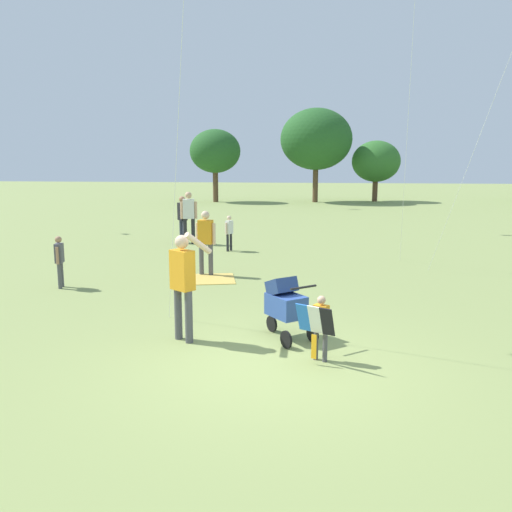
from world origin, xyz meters
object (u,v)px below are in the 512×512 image
person_couple_left (229,230)px  person_kid_running (182,216)px  person_red_shirt (189,213)px  picnic_blanket (211,279)px  person_sitting_far (59,258)px  stroller (285,302)px  child_with_butterfly_kite (320,323)px  person_adult_flyer (183,278)px  person_back_turned (206,238)px

person_couple_left → person_kid_running: 2.44m
person_red_shirt → picnic_blanket: 5.83m
person_couple_left → picnic_blanket: (0.24, -4.13, -0.66)m
person_sitting_far → picnic_blanket: size_ratio=0.99×
stroller → child_with_butterfly_kite: bearing=-60.1°
child_with_butterfly_kite → person_red_shirt: 11.50m
child_with_butterfly_kite → stroller: size_ratio=0.95×
person_couple_left → picnic_blanket: person_couple_left is taller
person_sitting_far → picnic_blanket: 3.56m
person_red_shirt → person_couple_left: (1.62, -1.29, -0.39)m
stroller → person_adult_flyer: bearing=-169.4°
person_sitting_far → person_back_turned: 3.50m
person_back_turned → person_red_shirt: bearing=108.3°
person_adult_flyer → person_sitting_far: bearing=138.9°
person_adult_flyer → person_back_turned: size_ratio=1.11×
child_with_butterfly_kite → person_couple_left: 9.72m
child_with_butterfly_kite → picnic_blanket: child_with_butterfly_kite is taller
person_red_shirt → picnic_blanket: bearing=-71.0°
child_with_butterfly_kite → person_red_shirt: size_ratio=0.54×
person_adult_flyer → picnic_blanket: bearing=95.7°
person_red_shirt → person_kid_running: bearing=144.1°
person_adult_flyer → picnic_blanket: size_ratio=1.50×
child_with_butterfly_kite → person_kid_running: bearing=113.9°
person_couple_left → picnic_blanket: size_ratio=0.94×
child_with_butterfly_kite → person_sitting_far: (-5.88, 3.90, 0.12)m
person_red_shirt → person_sitting_far: person_red_shirt is taller
person_sitting_far → person_couple_left: person_sitting_far is taller
child_with_butterfly_kite → stroller: stroller is taller
child_with_butterfly_kite → person_sitting_far: person_sitting_far is taller
person_adult_flyer → person_couple_left: (-0.69, 8.62, -0.38)m
person_couple_left → person_adult_flyer: bearing=-85.4°
child_with_butterfly_kite → person_adult_flyer: size_ratio=0.54×
person_red_shirt → stroller: bearing=-67.7°
person_adult_flyer → stroller: person_adult_flyer is taller
child_with_butterfly_kite → picnic_blanket: 5.82m
person_couple_left → person_red_shirt: bearing=141.5°
person_red_shirt → person_back_turned: size_ratio=1.10×
person_red_shirt → person_kid_running: (-0.28, 0.20, -0.10)m
stroller → person_couple_left: (-2.31, 8.31, 0.06)m
person_red_shirt → person_adult_flyer: bearing=-76.9°
person_couple_left → person_back_turned: person_back_turned is taller
person_kid_running → person_adult_flyer: bearing=-75.6°
stroller → person_couple_left: bearing=105.5°
person_adult_flyer → person_couple_left: bearing=94.6°
person_couple_left → person_kid_running: bearing=141.9°
person_adult_flyer → person_kid_running: (-2.59, 10.11, -0.08)m
person_sitting_far → person_back_turned: bearing=29.7°
person_kid_running → person_couple_left: bearing=-38.1°
picnic_blanket → person_red_shirt: bearing=109.0°
person_kid_running → person_sitting_far: bearing=-99.2°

